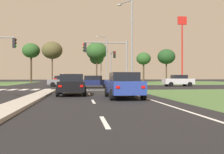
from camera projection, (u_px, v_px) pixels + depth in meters
The scene contains 35 objects.
ground_plane at pixel (58, 87), 31.12m from camera, with size 200.00×200.00×0.00m, color black.
grass_verge_far_right at pixel (176, 83), 58.72m from camera, with size 35.00×35.00×0.01m, color #476B38.
median_island_near at pixel (23, 102), 12.28m from camera, with size 1.20×22.00×0.14m, color #ADA89E.
median_island_far at pixel (67, 83), 55.90m from camera, with size 1.20×36.00×0.14m, color gray.
lane_dash_near at pixel (104, 122), 7.15m from camera, with size 0.14×2.00×0.01m, color silver.
lane_dash_second at pixel (93, 102), 13.10m from camera, with size 0.14×2.00×0.01m, color silver.
lane_dash_third at pixel (89, 94), 19.05m from camera, with size 0.14×2.00×0.01m, color silver.
lane_dash_fourth at pixel (87, 90), 25.00m from camera, with size 0.14×2.00×0.01m, color silver.
lane_dash_fifth at pixel (85, 87), 30.95m from camera, with size 0.14×2.00×0.01m, color silver.
edge_line_right at pixel (151, 100), 14.16m from camera, with size 0.14×24.00×0.01m, color silver.
stop_bar_near at pixel (90, 90), 24.67m from camera, with size 6.40×0.50×0.01m, color silver.
crosswalk_bar_second at pixel (1, 90), 25.28m from camera, with size 0.70×2.80×0.01m, color silver.
crosswalk_bar_third at pixel (12, 90), 25.43m from camera, with size 0.70×2.80×0.01m, color silver.
crosswalk_bar_fourth at pixel (24, 90), 25.58m from camera, with size 0.70×2.80×0.01m, color silver.
crosswalk_bar_fifth at pixel (35, 90), 25.73m from camera, with size 0.70×2.80×0.01m, color silver.
crosswalk_bar_sixth at pixel (47, 89), 25.88m from camera, with size 0.70×2.80×0.01m, color silver.
car_red_near at pixel (58, 79), 57.75m from camera, with size 1.99×4.23×1.56m.
car_blue_second at pixel (124, 85), 15.22m from camera, with size 2.03×4.29×1.59m.
car_navy_third at pixel (94, 82), 29.90m from camera, with size 4.62×1.96×1.49m.
car_black_fourth at pixel (72, 84), 17.82m from camera, with size 2.01×4.15×1.52m.
car_grey_fifth at pixel (64, 81), 33.47m from camera, with size 4.25×1.96×1.50m.
car_silver_sixth at pixel (178, 81), 34.98m from camera, with size 4.32×1.97×1.61m.
traffic_signal_near_right at pixel (110, 55), 25.33m from camera, with size 4.62×0.32×5.09m.
traffic_signal_far_right at pixel (112, 62), 36.96m from camera, with size 0.32×4.56×5.23m.
street_lamp_second at pixel (131, 39), 26.47m from camera, with size 1.46×1.89×9.66m.
street_lamp_third at pixel (106, 57), 51.15m from camera, with size 2.45×1.32×9.68m.
street_lamp_fourth at pixel (100, 63), 64.58m from camera, with size 1.80×2.13×8.66m.
pedestrian_at_median at pixel (63, 78), 40.20m from camera, with size 0.34×0.34×1.80m.
fastfood_pole_sign at pixel (182, 35), 48.87m from camera, with size 1.80×0.40×13.31m.
treeline_second at pixel (31, 51), 62.99m from camera, with size 4.43×4.43×9.98m.
treeline_third at pixel (52, 50), 62.50m from camera, with size 5.18×5.18×10.31m.
treeline_fourth at pixel (97, 59), 63.44m from camera, with size 3.59×3.59×7.63m.
treeline_fifth at pixel (97, 51), 62.11m from camera, with size 5.34×5.34×10.09m.
treeline_sixth at pixel (166, 57), 65.24m from camera, with size 4.66×4.66×8.70m.
treeline_seventh at pixel (144, 59), 61.95m from camera, with size 3.63×3.63×7.51m.
Camera 1 is at (2.79, -1.75, 1.31)m, focal length 39.58 mm.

